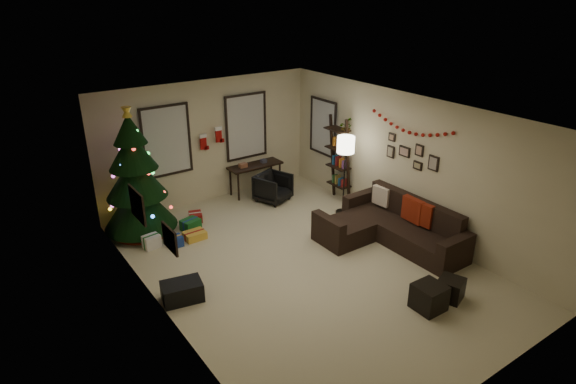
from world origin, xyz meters
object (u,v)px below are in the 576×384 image
object	(u,v)px
sofa	(390,228)
bookshelf	(339,161)
desk	(255,168)
desk_chair	(273,188)
christmas_tree	(136,181)

from	to	relation	value
sofa	bookshelf	bearing A→B (deg)	77.80
desk	desk_chair	distance (m)	0.71
desk	sofa	bearing A→B (deg)	-76.43
christmas_tree	desk	xyz separation A→B (m)	(2.89, 0.39, -0.47)
bookshelf	christmas_tree	bearing A→B (deg)	165.73
sofa	desk	bearing A→B (deg)	103.57
sofa	bookshelf	xyz separation A→B (m)	(0.44, 2.04, 0.67)
christmas_tree	bookshelf	xyz separation A→B (m)	(4.18, -1.06, -0.14)
sofa	desk	size ratio (longest dim) A/B	2.00
desk	bookshelf	xyz separation A→B (m)	(1.28, -1.45, 0.33)
christmas_tree	desk_chair	bearing A→B (deg)	-4.99
desk_chair	bookshelf	xyz separation A→B (m)	(1.22, -0.80, 0.62)
desk	bookshelf	distance (m)	1.97
desk_chair	bookshelf	world-z (taller)	bookshelf
desk	desk_chair	world-z (taller)	desk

